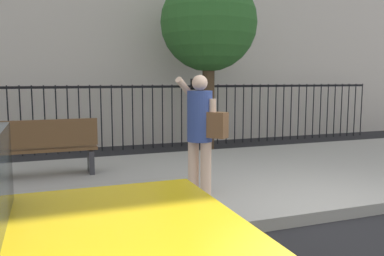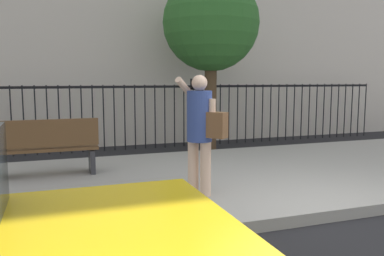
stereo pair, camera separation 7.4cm
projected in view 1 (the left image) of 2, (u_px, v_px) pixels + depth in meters
ground_plane at (328, 223)px, 4.85m from camera, size 60.00×60.00×0.00m
sidewalk at (243, 176)px, 6.89m from camera, size 28.00×4.40×0.15m
iron_fence at (177, 107)px, 10.22m from camera, size 12.03×0.04×1.60m
pedestrian_on_phone at (201, 126)px, 5.37m from camera, size 0.64×0.71×1.64m
street_bench at (46, 147)px, 6.45m from camera, size 1.60×0.45×0.95m
street_tree_mid at (209, 24)px, 9.34m from camera, size 2.26×2.26×4.18m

